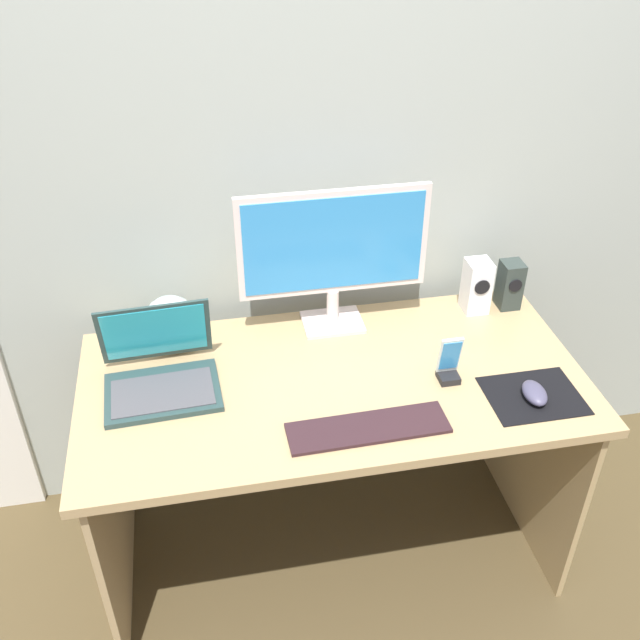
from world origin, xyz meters
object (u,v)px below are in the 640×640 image
keyboard_external (368,428)px  mouse (535,393)px  fishbowl (171,322)px  laptop (160,372)px  phone_in_dock (449,365)px  speaker_right (510,285)px  speaker_near_monitor (477,286)px  monitor (333,251)px

keyboard_external → mouse: 0.46m
fishbowl → laptop: bearing=-100.9°
laptop → phone_in_dock: (0.77, -0.12, 0.00)m
speaker_right → fishbowl: (-1.04, -0.01, -0.00)m
laptop → keyboard_external: laptop is taller
speaker_near_monitor → phone_in_dock: (-0.19, -0.31, -0.04)m
speaker_right → phone_in_dock: size_ratio=1.12×
speaker_right → keyboard_external: bearing=-140.6°
phone_in_dock → monitor: bearing=129.0°
speaker_near_monitor → mouse: speaker_near_monitor is taller
monitor → keyboard_external: (-0.01, -0.47, -0.25)m
fishbowl → mouse: (0.93, -0.43, -0.05)m
speaker_near_monitor → keyboard_external: size_ratio=0.42×
laptop → keyboard_external: size_ratio=0.77×
speaker_near_monitor → speaker_right: bearing=0.0°
keyboard_external → phone_in_dock: phone_in_dock is taller
fishbowl → speaker_right: bearing=0.3°
monitor → speaker_near_monitor: bearing=-0.5°
speaker_near_monitor → laptop: (-0.97, -0.19, -0.04)m
monitor → fishbowl: bearing=-178.9°
speaker_near_monitor → fishbowl: speaker_near_monitor is taller
speaker_right → phone_in_dock: bearing=-134.2°
fishbowl → phone_in_dock: 0.80m
speaker_near_monitor → mouse: size_ratio=1.71×
mouse → phone_in_dock: 0.23m
monitor → laptop: 0.59m
speaker_near_monitor → mouse: 0.44m
keyboard_external → laptop: bearing=150.2°
monitor → speaker_right: monitor is taller
monitor → mouse: bearing=-44.3°
mouse → phone_in_dock: (-0.20, 0.12, 0.03)m
phone_in_dock → laptop: bearing=170.9°
fishbowl → mouse: 1.03m
laptop → phone_in_dock: bearing=-9.1°
monitor → speaker_right: size_ratio=3.56×
monitor → speaker_right: 0.59m
laptop → mouse: (0.97, -0.25, -0.02)m
speaker_right → speaker_near_monitor: (-0.11, -0.00, 0.01)m
monitor → keyboard_external: 0.53m
speaker_near_monitor → laptop: bearing=-168.8°
fishbowl → mouse: fishbowl is taller
keyboard_external → speaker_near_monitor: bearing=44.4°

